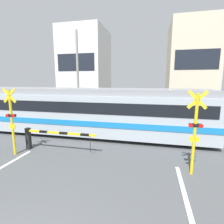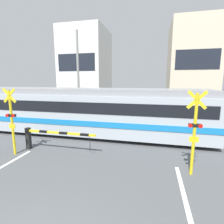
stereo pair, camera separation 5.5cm
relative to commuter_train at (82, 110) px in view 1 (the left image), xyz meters
name	(u,v)px [view 1 (the left image)]	position (x,y,z in m)	size (l,w,h in m)	color
rail_track_near	(111,138)	(2.13, -0.72, -1.57)	(50.00, 0.10, 0.08)	#6B6051
rail_track_far	(116,132)	(2.13, 0.72, -1.57)	(50.00, 0.10, 0.08)	#6B6051
commuter_train	(82,110)	(0.00, 0.00, 0.00)	(15.99, 3.05, 3.00)	#ADB7C1
crossing_barrier_near	(44,136)	(-0.66, -3.21, -0.84)	(3.76, 0.20, 1.12)	black
crossing_barrier_far	(157,117)	(4.93, 2.76, -0.84)	(3.76, 0.20, 1.12)	black
crossing_signal_left	(12,119)	(-1.81, -3.94, 0.13)	(0.68, 0.15, 3.16)	yellow
crossing_signal_right	(195,130)	(6.07, -3.94, 0.13)	(0.68, 0.15, 3.16)	yellow
pedestrian	(139,106)	(3.20, 6.62, -0.58)	(0.38, 0.23, 1.78)	brown
building_left_of_street	(86,69)	(-4.82, 13.13, 3.58)	(5.72, 6.61, 10.38)	white
building_right_of_street	(190,67)	(8.82, 13.13, 3.55)	(5.19, 6.61, 10.32)	beige
utility_pole_streetside	(78,75)	(-2.56, 5.26, 2.44)	(0.22, 0.22, 8.10)	gray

